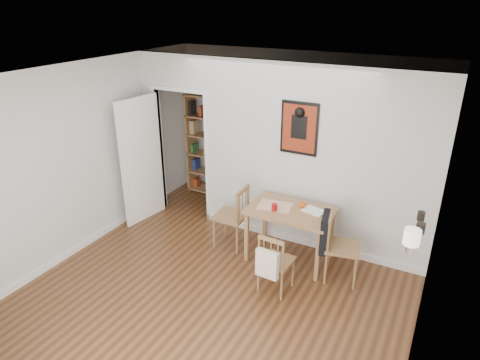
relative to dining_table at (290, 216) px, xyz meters
The scene contains 15 objects.
ground 1.22m from the dining_table, 119.48° to the right, with size 5.20×5.20×0.00m, color brown.
room_shell 0.87m from the dining_table, 131.61° to the left, with size 5.20×5.20×5.20m.
dining_table is the anchor object (origin of this frame).
chair_left 0.90m from the dining_table, behind, with size 0.49×0.49×0.94m.
chair_right 0.77m from the dining_table, ahead, with size 0.60×0.54×0.92m.
chair_front 0.77m from the dining_table, 81.44° to the right, with size 0.43×0.48×0.81m.
bookshelf 2.55m from the dining_table, 146.98° to the left, with size 0.77×0.31×1.84m.
fireplace 1.78m from the dining_table, 21.11° to the right, with size 0.45×1.25×1.16m.
red_glass 0.26m from the dining_table, 145.45° to the right, with size 0.08×0.08×0.10m, color maroon.
orange_fruit 0.22m from the dining_table, 46.03° to the left, with size 0.08×0.08×0.08m, color #D6450B.
placemat 0.25m from the dining_table, behind, with size 0.44×0.33×0.00m, color beige.
notebook 0.32m from the dining_table, 19.13° to the left, with size 0.28×0.21×0.01m, color white.
mantel_lamp 1.98m from the dining_table, 32.90° to the right, with size 0.15×0.15×0.24m.
ceramic_jar_a 1.80m from the dining_table, 19.99° to the right, with size 0.09×0.09×0.11m, color black.
ceramic_jar_b 1.70m from the dining_table, 10.85° to the right, with size 0.08×0.08×0.10m, color black.
Camera 1 is at (2.26, -3.88, 3.37)m, focal length 32.00 mm.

